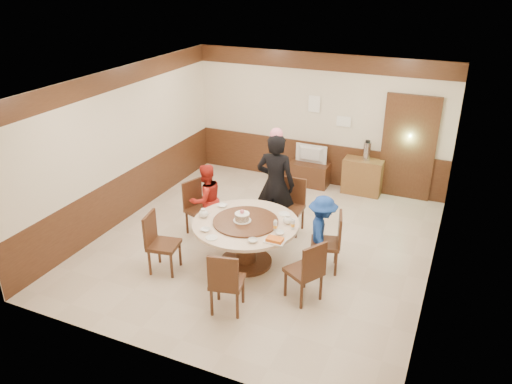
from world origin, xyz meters
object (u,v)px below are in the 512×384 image
at_px(person_blue, 322,233).
at_px(birthday_cake, 242,217).
at_px(banquet_table, 246,234).
at_px(side_cabinet, 362,176).
at_px(shrimp_platter, 275,240).
at_px(television, 310,155).
at_px(thermos, 367,151).
at_px(person_red, 206,200).
at_px(person_standing, 276,184).
at_px(tv_stand, 309,174).

bearing_deg(person_blue, birthday_cake, 89.32).
height_order(banquet_table, side_cabinet, banquet_table).
relative_size(shrimp_platter, side_cabinet, 0.38).
bearing_deg(birthday_cake, person_blue, 20.07).
relative_size(shrimp_platter, television, 0.43).
bearing_deg(thermos, person_blue, -90.01).
relative_size(banquet_table, thermos, 4.40).
height_order(person_red, television, person_red).
bearing_deg(television, side_cabinet, -176.96).
relative_size(person_standing, person_blue, 1.52).
relative_size(person_blue, tv_stand, 1.44).
bearing_deg(person_blue, shrimp_platter, 127.60).
height_order(tv_stand, side_cabinet, side_cabinet).
relative_size(person_red, shrimp_platter, 4.35).
relative_size(banquet_table, person_standing, 0.90).
bearing_deg(tv_stand, thermos, 1.44).
height_order(birthday_cake, shrimp_platter, birthday_cake).
bearing_deg(side_cabinet, television, -178.51).
xyz_separation_m(shrimp_platter, television, (-0.71, 3.81, -0.08)).
distance_m(banquet_table, person_blue, 1.19).
bearing_deg(side_cabinet, thermos, 0.00).
xyz_separation_m(banquet_table, tv_stand, (-0.07, 3.43, -0.28)).
height_order(person_standing, television, person_standing).
height_order(person_standing, person_red, person_standing).
xyz_separation_m(shrimp_platter, tv_stand, (-0.71, 3.81, -0.53)).
xyz_separation_m(person_blue, shrimp_platter, (-0.48, -0.78, 0.17)).
xyz_separation_m(banquet_table, side_cabinet, (1.08, 3.46, -0.16)).
bearing_deg(thermos, person_standing, -115.43).
distance_m(person_red, person_blue, 2.20).
relative_size(person_blue, side_cabinet, 1.53).
height_order(banquet_table, shrimp_platter, shrimp_platter).
bearing_deg(person_blue, thermos, -20.76).
bearing_deg(birthday_cake, shrimp_platter, -26.97).
distance_m(banquet_table, person_red, 1.25).
bearing_deg(shrimp_platter, side_cabinet, 83.49).
height_order(side_cabinet, thermos, thermos).
bearing_deg(thermos, tv_stand, -178.56).
bearing_deg(person_blue, person_standing, 34.11).
bearing_deg(side_cabinet, tv_stand, -178.51).
xyz_separation_m(banquet_table, shrimp_platter, (0.64, -0.38, 0.24)).
relative_size(birthday_cake, side_cabinet, 0.35).
height_order(banquet_table, birthday_cake, birthday_cake).
xyz_separation_m(banquet_table, thermos, (1.12, 3.46, 0.41)).
bearing_deg(tv_stand, birthday_cake, -89.59).
bearing_deg(side_cabinet, banquet_table, -107.36).
xyz_separation_m(person_standing, shrimp_platter, (0.61, -1.54, -0.15)).
xyz_separation_m(birthday_cake, television, (-0.02, 3.46, -0.15)).
relative_size(person_standing, side_cabinet, 2.33).
bearing_deg(person_standing, birthday_cake, 80.94).
distance_m(shrimp_platter, side_cabinet, 3.88).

